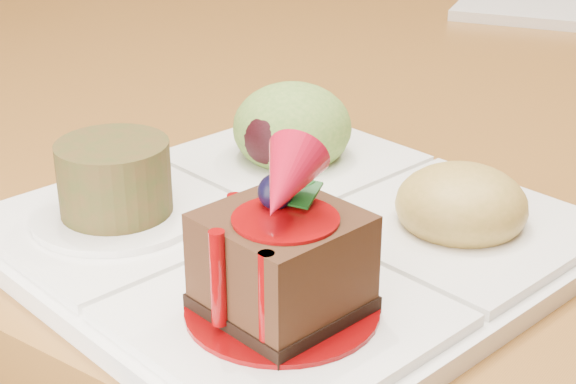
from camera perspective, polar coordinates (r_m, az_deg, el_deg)
The scene contains 3 objects.
dining_table at distance 1.24m, azimuth 13.21°, elevation 9.67°, with size 1.00×1.80×0.75m.
chair_left at distance 1.60m, azimuth -14.82°, elevation 6.94°, with size 0.51×0.51×0.93m.
sampler_plate at distance 0.50m, azimuth 0.21°, elevation -1.16°, with size 0.33×0.33×0.11m.
Camera 1 is at (0.45, -1.11, 0.99)m, focal length 55.00 mm.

